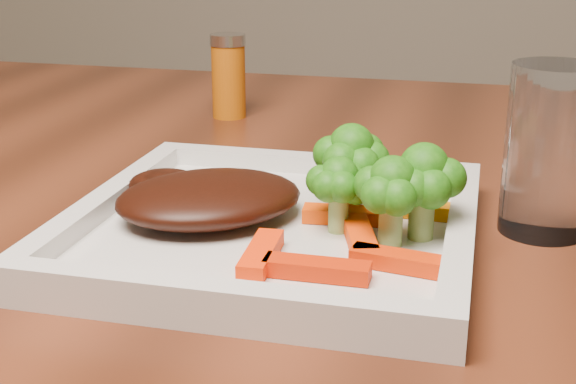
% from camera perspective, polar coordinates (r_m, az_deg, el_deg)
% --- Properties ---
extents(plate, '(0.27, 0.27, 0.01)m').
position_cam_1_polar(plate, '(0.55, -1.00, -2.94)').
color(plate, silver).
rests_on(plate, dining_table).
extents(steak, '(0.17, 0.16, 0.03)m').
position_cam_1_polar(steak, '(0.56, -5.62, -0.43)').
color(steak, black).
rests_on(steak, plate).
extents(broccoli_0, '(0.07, 0.07, 0.07)m').
position_cam_1_polar(broccoli_0, '(0.57, 4.51, 1.98)').
color(broccoli_0, '#326911').
rests_on(broccoli_0, plate).
extents(broccoli_1, '(0.07, 0.07, 0.06)m').
position_cam_1_polar(broccoli_1, '(0.53, 9.56, 0.04)').
color(broccoli_1, '#206711').
rests_on(broccoli_1, plate).
extents(broccoli_2, '(0.06, 0.06, 0.06)m').
position_cam_1_polar(broccoli_2, '(0.51, 7.37, -0.68)').
color(broccoli_2, '#3C7914').
rests_on(broccoli_2, plate).
extents(broccoli_3, '(0.06, 0.06, 0.06)m').
position_cam_1_polar(broccoli_3, '(0.53, 3.64, 0.30)').
color(broccoli_3, '#397012').
rests_on(broccoli_3, plate).
extents(carrot_0, '(0.06, 0.02, 0.01)m').
position_cam_1_polar(carrot_0, '(0.47, 2.06, -5.49)').
color(carrot_0, red).
rests_on(carrot_0, plate).
extents(carrot_1, '(0.06, 0.03, 0.01)m').
position_cam_1_polar(carrot_1, '(0.49, 7.96, -4.88)').
color(carrot_1, red).
rests_on(carrot_1, plate).
extents(carrot_2, '(0.02, 0.06, 0.01)m').
position_cam_1_polar(carrot_2, '(0.49, -1.93, -4.47)').
color(carrot_2, '#FF2F04').
rests_on(carrot_2, plate).
extents(carrot_3, '(0.06, 0.02, 0.01)m').
position_cam_1_polar(carrot_3, '(0.57, 9.98, -1.30)').
color(carrot_3, orange).
rests_on(carrot_3, plate).
extents(carrot_5, '(0.03, 0.06, 0.01)m').
position_cam_1_polar(carrot_5, '(0.52, 5.14, -3.21)').
color(carrot_5, '#F83A04').
rests_on(carrot_5, plate).
extents(carrot_6, '(0.06, 0.02, 0.01)m').
position_cam_1_polar(carrot_6, '(0.56, 4.34, -1.65)').
color(carrot_6, '#F34103').
rests_on(carrot_6, plate).
extents(spice_shaker, '(0.04, 0.04, 0.09)m').
position_cam_1_polar(spice_shaker, '(0.90, -4.25, 8.22)').
color(spice_shaker, '#AC5309').
rests_on(spice_shaker, dining_table).
extents(drinking_glass, '(0.06, 0.06, 0.12)m').
position_cam_1_polar(drinking_glass, '(0.58, 18.09, 2.83)').
color(drinking_glass, silver).
rests_on(drinking_glass, dining_table).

